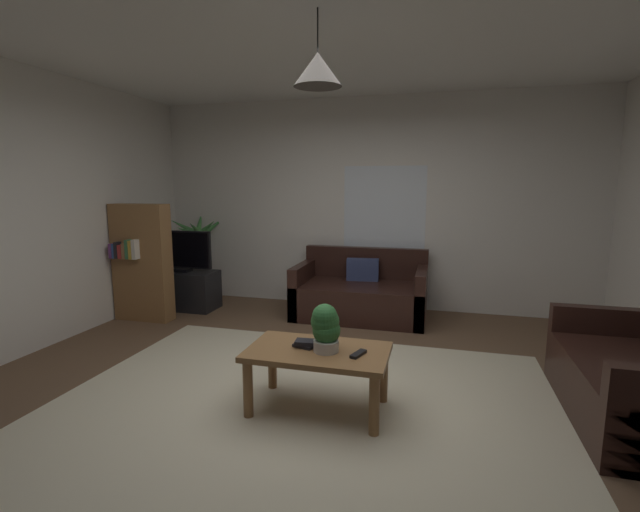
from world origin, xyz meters
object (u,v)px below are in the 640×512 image
(coffee_table, at_px, (318,360))
(book_on_table_1, at_px, (305,342))
(potted_plant_on_table, at_px, (326,326))
(couch_under_window, at_px, (361,295))
(potted_palm_corner, at_px, (200,260))
(book_on_table_0, at_px, (305,345))
(pendant_lamp, at_px, (318,69))
(tv_stand, at_px, (183,290))
(tv, at_px, (180,251))
(remote_on_table_0, at_px, (358,354))
(bookshelf_corner, at_px, (142,262))

(coffee_table, xyz_separation_m, book_on_table_1, (-0.10, 0.02, 0.11))
(potted_plant_on_table, bearing_deg, book_on_table_1, 170.56)
(couch_under_window, height_order, potted_plant_on_table, couch_under_window)
(potted_plant_on_table, bearing_deg, potted_palm_corner, 133.70)
(coffee_table, height_order, book_on_table_0, book_on_table_0)
(book_on_table_0, distance_m, potted_plant_on_table, 0.24)
(book_on_table_0, height_order, potted_plant_on_table, potted_plant_on_table)
(coffee_table, bearing_deg, couch_under_window, 92.44)
(book_on_table_0, height_order, pendant_lamp, pendant_lamp)
(tv_stand, bearing_deg, book_on_table_1, -42.17)
(book_on_table_1, xyz_separation_m, pendant_lamp, (0.10, -0.02, 1.87))
(couch_under_window, bearing_deg, book_on_table_1, -89.99)
(book_on_table_1, bearing_deg, couch_under_window, 90.01)
(potted_plant_on_table, height_order, tv, tv)
(potted_plant_on_table, bearing_deg, tv_stand, 139.35)
(book_on_table_1, relative_size, potted_plant_on_table, 0.42)
(coffee_table, distance_m, book_on_table_1, 0.15)
(book_on_table_1, distance_m, potted_plant_on_table, 0.22)
(tv, height_order, potted_palm_corner, potted_palm_corner)
(tv, relative_size, pendant_lamp, 1.80)
(book_on_table_0, xyz_separation_m, remote_on_table_0, (0.41, -0.07, 0.00))
(couch_under_window, relative_size, remote_on_table_0, 9.91)
(tv, bearing_deg, potted_palm_corner, 92.82)
(book_on_table_0, relative_size, potted_palm_corner, 0.12)
(tv_stand, height_order, pendant_lamp, pendant_lamp)
(potted_plant_on_table, height_order, potted_palm_corner, potted_palm_corner)
(tv, height_order, pendant_lamp, pendant_lamp)
(coffee_table, bearing_deg, book_on_table_0, 164.50)
(coffee_table, xyz_separation_m, potted_plant_on_table, (0.06, -0.01, 0.26))
(coffee_table, height_order, book_on_table_1, book_on_table_1)
(potted_plant_on_table, relative_size, tv, 0.40)
(book_on_table_1, relative_size, tv, 0.16)
(coffee_table, xyz_separation_m, tv, (-2.43, 2.11, 0.40))
(coffee_table, height_order, potted_palm_corner, potted_palm_corner)
(bookshelf_corner, bearing_deg, potted_plant_on_table, -30.46)
(remote_on_table_0, bearing_deg, potted_plant_on_table, -168.57)
(remote_on_table_0, relative_size, potted_palm_corner, 0.13)
(book_on_table_0, xyz_separation_m, bookshelf_corner, (-2.51, 1.54, 0.24))
(potted_palm_corner, bearing_deg, remote_on_table_0, -44.01)
(coffee_table, bearing_deg, potted_plant_on_table, -8.96)
(couch_under_window, xyz_separation_m, tv_stand, (-2.33, -0.24, -0.02))
(remote_on_table_0, bearing_deg, coffee_table, -168.88)
(couch_under_window, xyz_separation_m, pendant_lamp, (0.10, -2.37, 2.09))
(couch_under_window, distance_m, coffee_table, 2.37)
(couch_under_window, distance_m, book_on_table_0, 2.35)
(coffee_table, xyz_separation_m, tv_stand, (-2.43, 2.13, -0.13))
(remote_on_table_0, height_order, bookshelf_corner, bookshelf_corner)
(book_on_table_1, height_order, potted_plant_on_table, potted_plant_on_table)
(book_on_table_1, height_order, bookshelf_corner, bookshelf_corner)
(tv, xyz_separation_m, potted_palm_corner, (-0.03, 0.52, -0.21))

